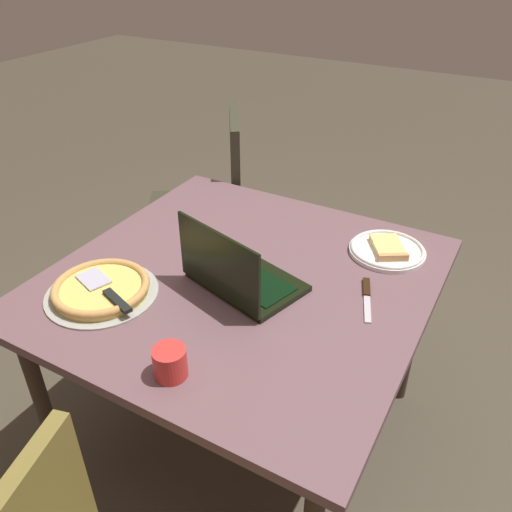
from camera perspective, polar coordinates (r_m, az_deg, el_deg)
name	(u,v)px	position (r m, az deg, el deg)	size (l,w,h in m)	color
ground_plane	(244,430)	(2.09, -1.32, -18.48)	(12.00, 12.00, 0.00)	#423B2E
dining_table	(241,293)	(1.63, -1.61, -4.12)	(1.10, 1.10, 0.71)	brown
laptop	(238,275)	(1.51, -1.98, -2.11)	(0.30, 0.37, 0.22)	black
pizza_plate	(387,250)	(1.74, 14.20, 0.66)	(0.25, 0.25, 0.04)	white
pizza_tray	(101,289)	(1.57, -16.58, -3.47)	(0.33, 0.33, 0.04)	#9DA196
table_knife	(367,295)	(1.54, 12.04, -4.22)	(0.20, 0.09, 0.01)	#B9B3BB
drink_cup	(170,362)	(1.26, -9.40, -11.41)	(0.08, 0.08, 0.08)	red
chair_far	(211,200)	(2.46, -5.00, 6.15)	(0.60, 0.60, 0.93)	#313122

